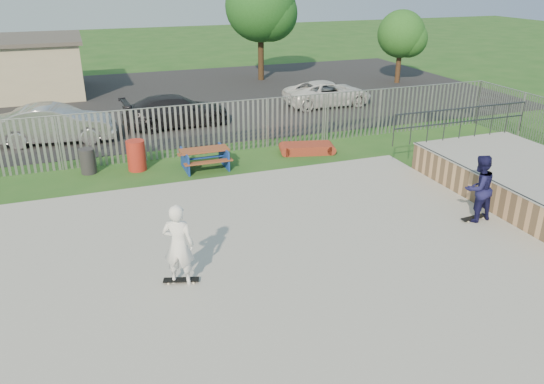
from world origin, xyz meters
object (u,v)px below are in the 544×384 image
object	(u,v)px
tree_right	(401,34)
car_silver	(56,124)
tree_mid	(261,6)
trash_bin_grey	(88,161)
skater_navy	(479,188)
trash_bin_red	(136,155)
skater_white	(178,245)
car_white	(328,93)
car_dark	(177,111)
funbox	(307,148)
picnic_table	(205,158)

from	to	relation	value
tree_right	car_silver	bearing A→B (deg)	-163.22
tree_mid	trash_bin_grey	bearing A→B (deg)	-128.57
tree_mid	skater_navy	world-z (taller)	tree_mid
trash_bin_red	skater_white	xyz separation A→B (m)	(-0.01, -8.20, 0.56)
car_silver	skater_white	xyz separation A→B (m)	(2.69, -12.69, 0.31)
car_white	skater_white	distance (m)	18.20
car_silver	car_white	bearing A→B (deg)	-73.83
car_white	tree_mid	world-z (taller)	tree_mid
car_dark	tree_right	bearing A→B (deg)	-74.52
tree_mid	tree_right	bearing A→B (deg)	-26.59
car_white	tree_right	size ratio (longest dim) A/B	1.04
funbox	trash_bin_grey	world-z (taller)	trash_bin_grey
tree_right	trash_bin_red	bearing A→B (deg)	-148.88
car_dark	skater_navy	distance (m)	14.38
trash_bin_red	car_silver	bearing A→B (deg)	121.02
trash_bin_grey	car_white	bearing A→B (deg)	26.89
funbox	tree_right	xyz separation A→B (m)	(11.03, 10.92, 2.83)
picnic_table	car_white	xyz separation A→B (m)	(8.35, 7.17, 0.29)
funbox	trash_bin_grey	distance (m)	8.21
car_white	skater_navy	distance (m)	14.50
car_silver	tree_right	world-z (taller)	tree_right
skater_navy	skater_white	size ratio (longest dim) A/B	1.00
picnic_table	skater_navy	bearing A→B (deg)	-50.07
picnic_table	tree_mid	distance (m)	17.40
picnic_table	car_dark	world-z (taller)	car_dark
tree_mid	tree_right	distance (m)	8.90
trash_bin_red	skater_white	world-z (taller)	skater_white
car_silver	tree_mid	xyz separation A→B (m)	(12.42, 10.03, 3.79)
trash_bin_red	tree_right	size ratio (longest dim) A/B	0.24
car_dark	tree_right	xyz separation A→B (m)	(15.10, 5.32, 2.28)
skater_navy	trash_bin_grey	bearing A→B (deg)	-44.11
funbox	skater_white	xyz separation A→B (m)	(-6.54, -7.88, 0.93)
funbox	skater_navy	size ratio (longest dim) A/B	1.02
funbox	skater_navy	bearing A→B (deg)	-62.42
trash_bin_red	car_dark	world-z (taller)	car_dark
car_silver	skater_white	world-z (taller)	skater_white
picnic_table	car_silver	xyz separation A→B (m)	(-5.03, 5.15, 0.43)
tree_right	skater_navy	distance (m)	20.64
trash_bin_grey	car_white	distance (m)	13.84
car_white	tree_mid	size ratio (longest dim) A/B	0.68
funbox	tree_right	world-z (taller)	tree_right
car_silver	car_white	size ratio (longest dim) A/B	1.02
picnic_table	trash_bin_red	size ratio (longest dim) A/B	1.60
car_white	picnic_table	bearing A→B (deg)	130.12
funbox	trash_bin_red	bearing A→B (deg)	-169.36
tree_mid	tree_right	xyz separation A→B (m)	(7.83, -3.92, -1.58)
trash_bin_red	tree_mid	world-z (taller)	tree_mid
tree_mid	car_silver	bearing A→B (deg)	-141.07
picnic_table	car_silver	distance (m)	7.21
skater_white	trash_bin_red	bearing A→B (deg)	-63.45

